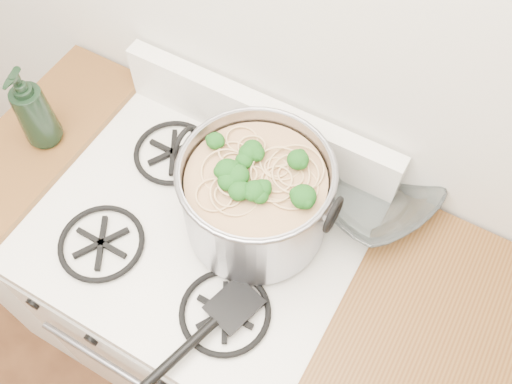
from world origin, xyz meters
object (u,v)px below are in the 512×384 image
object	(u,v)px
glass_bowl	(371,195)
bottle	(32,108)
gas_range	(210,299)
stock_pot	(256,197)
spatula	(234,304)

from	to	relation	value
glass_bowl	bottle	world-z (taller)	bottle
gas_range	stock_pot	xyz separation A→B (m)	(0.12, 0.08, 0.60)
spatula	glass_bowl	bearing A→B (deg)	85.47
stock_pot	spatula	bearing A→B (deg)	-73.03
gas_range	spatula	xyz separation A→B (m)	(0.18, -0.13, 0.50)
bottle	stock_pot	bearing A→B (deg)	-9.36
bottle	spatula	bearing A→B (deg)	-27.55
spatula	bottle	world-z (taller)	bottle
spatula	bottle	size ratio (longest dim) A/B	1.27
gas_range	stock_pot	distance (m)	0.61
gas_range	stock_pot	bearing A→B (deg)	33.65
gas_range	stock_pot	size ratio (longest dim) A/B	2.50
gas_range	bottle	distance (m)	0.77
stock_pot	bottle	distance (m)	0.60
glass_bowl	bottle	size ratio (longest dim) A/B	0.47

